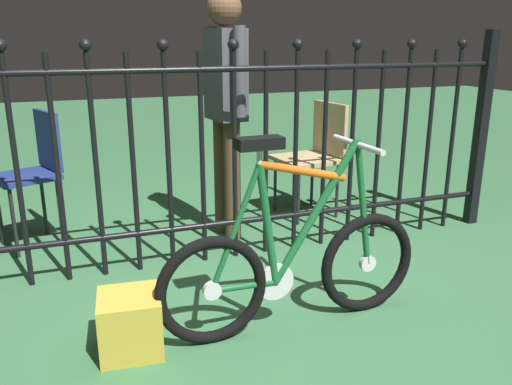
{
  "coord_description": "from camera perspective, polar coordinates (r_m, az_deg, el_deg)",
  "views": [
    {
      "loc": [
        -0.83,
        -2.21,
        1.32
      ],
      "look_at": [
        0.04,
        0.2,
        0.55
      ],
      "focal_mm": 36.43,
      "sensor_mm": 36.0,
      "label": 1
    }
  ],
  "objects": [
    {
      "name": "ground_plane",
      "position": [
        2.7,
        0.62,
        -12.5
      ],
      "size": [
        20.0,
        20.0,
        0.0
      ],
      "primitive_type": "plane",
      "color": "#33653F"
    },
    {
      "name": "display_crate",
      "position": [
        2.38,
        -13.62,
        -13.79
      ],
      "size": [
        0.29,
        0.29,
        0.26
      ],
      "primitive_type": "cube",
      "rotation": [
        0.0,
        0.0,
        -0.1
      ],
      "color": "#B29933",
      "rests_on": "ground"
    },
    {
      "name": "chair_tan",
      "position": [
        3.97,
        6.63,
        4.82
      ],
      "size": [
        0.48,
        0.48,
        0.85
      ],
      "color": "black",
      "rests_on": "ground"
    },
    {
      "name": "bicycle",
      "position": [
        2.42,
        4.21,
        -7.92
      ],
      "size": [
        1.31,
        0.4,
        0.92
      ],
      "color": "black",
      "rests_on": "ground"
    },
    {
      "name": "person_visitor",
      "position": [
        3.41,
        -3.35,
        10.5
      ],
      "size": [
        0.22,
        0.47,
        1.6
      ],
      "color": "#4C3823",
      "rests_on": "ground"
    },
    {
      "name": "iron_fence",
      "position": [
        3.05,
        -4.86,
        4.78
      ],
      "size": [
        3.88,
        0.07,
        1.37
      ],
      "color": "black",
      "rests_on": "ground"
    },
    {
      "name": "chair_navy",
      "position": [
        3.63,
        -23.04,
        2.81
      ],
      "size": [
        0.47,
        0.47,
        0.87
      ],
      "color": "black",
      "rests_on": "ground"
    }
  ]
}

